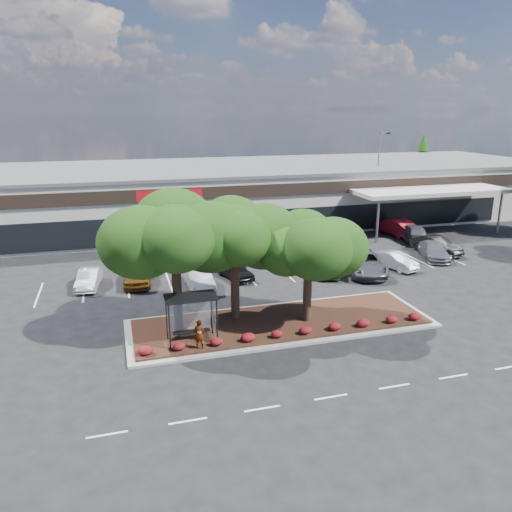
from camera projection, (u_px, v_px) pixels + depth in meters
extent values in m
plane|color=black|center=(341.00, 350.00, 26.53)|extent=(160.00, 160.00, 0.00)
cube|color=beige|center=(213.00, 194.00, 57.01)|extent=(80.00, 20.00, 6.00)
cube|color=#565659|center=(212.00, 167.00, 56.14)|extent=(80.40, 20.40, 0.30)
cube|color=black|center=(233.00, 192.00, 47.25)|extent=(80.00, 0.25, 1.20)
cube|color=black|center=(234.00, 225.00, 48.15)|extent=(60.00, 0.18, 2.60)
cube|color=#B50C16|center=(170.00, 195.00, 45.58)|extent=(6.00, 0.12, 1.00)
cube|color=beige|center=(431.00, 191.00, 50.45)|extent=(16.00, 5.00, 0.40)
cylinder|color=gray|center=(378.00, 221.00, 47.39)|extent=(0.24, 0.24, 4.20)
cylinder|color=gray|center=(500.00, 213.00, 51.13)|extent=(0.24, 0.24, 4.20)
cube|color=#999A95|center=(281.00, 324.00, 29.66)|extent=(18.00, 6.00, 0.15)
cube|color=#442517|center=(281.00, 322.00, 29.62)|extent=(17.20, 5.20, 0.12)
cube|color=silver|center=(107.00, 435.00, 19.63)|extent=(1.60, 0.12, 0.01)
cube|color=silver|center=(188.00, 421.00, 20.49)|extent=(1.60, 0.12, 0.01)
cube|color=silver|center=(262.00, 408.00, 21.34)|extent=(1.60, 0.12, 0.01)
cube|color=silver|center=(331.00, 397.00, 22.20)|extent=(1.60, 0.12, 0.01)
cube|color=silver|center=(394.00, 386.00, 23.06)|extent=(1.60, 0.12, 0.01)
cube|color=silver|center=(453.00, 376.00, 23.91)|extent=(1.60, 0.12, 0.01)
cube|color=silver|center=(508.00, 367.00, 24.77)|extent=(1.60, 0.12, 0.01)
cube|color=silver|center=(39.00, 294.00, 34.55)|extent=(0.12, 5.00, 0.01)
cube|color=silver|center=(84.00, 290.00, 35.35)|extent=(0.12, 5.00, 0.01)
cube|color=silver|center=(128.00, 286.00, 36.16)|extent=(0.12, 5.00, 0.01)
cube|color=silver|center=(169.00, 282.00, 36.96)|extent=(0.12, 5.00, 0.01)
cube|color=silver|center=(209.00, 279.00, 37.76)|extent=(0.12, 5.00, 0.01)
cube|color=silver|center=(247.00, 275.00, 38.57)|extent=(0.12, 5.00, 0.01)
cube|color=silver|center=(284.00, 272.00, 39.37)|extent=(0.12, 5.00, 0.01)
cube|color=silver|center=(319.00, 269.00, 40.17)|extent=(0.12, 5.00, 0.01)
cube|color=silver|center=(353.00, 265.00, 40.98)|extent=(0.12, 5.00, 0.01)
cube|color=silver|center=(385.00, 262.00, 41.78)|extent=(0.12, 5.00, 0.01)
cube|color=silver|center=(416.00, 260.00, 42.58)|extent=(0.12, 5.00, 0.01)
cube|color=silver|center=(447.00, 257.00, 43.38)|extent=(0.12, 5.00, 0.01)
cylinder|color=black|center=(167.00, 317.00, 26.94)|extent=(0.08, 0.08, 2.50)
cylinder|color=black|center=(212.00, 312.00, 27.61)|extent=(0.08, 0.08, 2.50)
cylinder|color=black|center=(170.00, 327.00, 25.74)|extent=(0.08, 0.08, 2.50)
cylinder|color=black|center=(217.00, 322.00, 26.41)|extent=(0.08, 0.08, 2.50)
cube|color=black|center=(191.00, 297.00, 26.31)|extent=(2.75, 1.55, 0.10)
cube|color=silver|center=(190.00, 313.00, 27.24)|extent=(2.30, 0.03, 2.00)
cube|color=black|center=(191.00, 331.00, 27.13)|extent=(2.00, 0.35, 0.06)
cone|color=#1A3C0F|center=(422.00, 164.00, 74.90)|extent=(3.96, 3.96, 9.00)
imported|color=#594C47|center=(199.00, 334.00, 25.96)|extent=(0.67, 0.54, 1.61)
cube|color=#999A95|center=(374.00, 220.00, 56.96)|extent=(0.50, 0.50, 0.40)
cylinder|color=gray|center=(377.00, 176.00, 55.55)|extent=(0.14, 0.14, 9.66)
cube|color=gray|center=(384.00, 133.00, 54.31)|extent=(0.91, 0.29, 0.14)
cube|color=black|center=(388.00, 133.00, 54.43)|extent=(0.47, 0.34, 0.18)
imported|color=#A6AAB1|center=(89.00, 278.00, 35.78)|extent=(1.92, 4.19, 1.33)
imported|color=brown|center=(138.00, 273.00, 36.54)|extent=(2.49, 4.99, 1.63)
imported|color=#9BA1A5|center=(199.00, 278.00, 35.61)|extent=(1.74, 4.67, 1.52)
imported|color=black|center=(235.00, 270.00, 37.71)|extent=(2.59, 4.17, 1.33)
imported|color=#22531B|center=(326.00, 262.00, 38.94)|extent=(3.64, 5.43, 1.72)
imported|color=#4C4C52|center=(364.00, 263.00, 38.87)|extent=(4.11, 6.53, 1.68)
imported|color=#9FA4AA|center=(395.00, 260.00, 40.05)|extent=(2.53, 4.27, 1.33)
imported|color=slate|center=(434.00, 251.00, 42.73)|extent=(3.55, 5.23, 1.41)
imported|color=black|center=(437.00, 245.00, 44.10)|extent=(2.80, 4.93, 1.54)
imported|color=#195525|center=(139.00, 251.00, 42.57)|extent=(3.67, 5.46, 1.39)
imported|color=#124219|center=(179.00, 249.00, 42.68)|extent=(2.76, 5.12, 1.66)
imported|color=#AEB2BA|center=(199.00, 251.00, 42.56)|extent=(2.25, 4.53, 1.43)
imported|color=#661A06|center=(255.00, 237.00, 46.59)|extent=(2.10, 4.93, 1.66)
imported|color=#6A2005|center=(245.00, 237.00, 46.88)|extent=(2.28, 5.00, 1.59)
imported|color=#1D4E1B|center=(337.00, 230.00, 49.44)|extent=(4.14, 5.90, 1.59)
imported|color=navy|center=(340.00, 236.00, 47.24)|extent=(2.44, 5.63, 1.61)
imported|color=maroon|center=(395.00, 226.00, 50.91)|extent=(2.73, 5.45, 1.71)
imported|color=#5E5D65|center=(413.00, 232.00, 48.58)|extent=(3.24, 5.26, 1.67)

